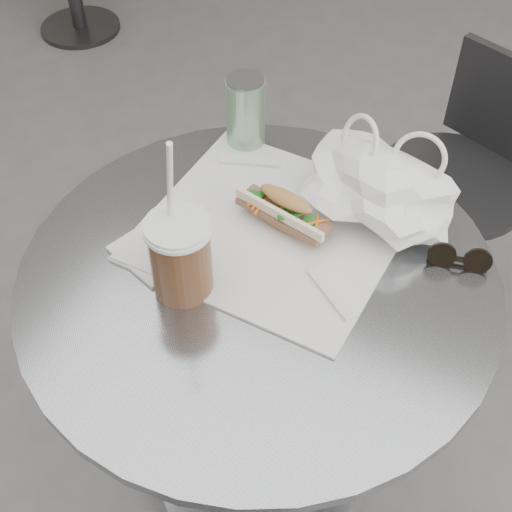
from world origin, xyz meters
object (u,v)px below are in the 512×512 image
at_px(chair_far, 451,213).
at_px(banh_mi, 284,211).
at_px(sunglasses, 459,259).
at_px(iced_coffee, 180,255).
at_px(drink_can, 246,112).
at_px(cafe_table, 258,370).

bearing_deg(chair_far, banh_mi, 92.23).
distance_m(chair_far, sunglasses, 0.73).
relative_size(chair_far, banh_mi, 3.33).
distance_m(iced_coffee, sunglasses, 0.44).
bearing_deg(iced_coffee, drink_can, 101.94).
distance_m(sunglasses, drink_can, 0.46).
bearing_deg(banh_mi, cafe_table, -73.91).
height_order(banh_mi, drink_can, drink_can).
relative_size(chair_far, sunglasses, 7.02).
height_order(cafe_table, banh_mi, banh_mi).
bearing_deg(sunglasses, drink_can, 150.44).
relative_size(chair_far, iced_coffee, 2.41).
bearing_deg(banh_mi, drink_can, 144.42).
bearing_deg(drink_can, cafe_table, -59.47).
relative_size(banh_mi, drink_can, 1.54).
xyz_separation_m(banh_mi, drink_can, (-0.16, 0.17, 0.03)).
xyz_separation_m(chair_far, drink_can, (-0.35, -0.45, 0.49)).
height_order(chair_far, drink_can, drink_can).
height_order(banh_mi, sunglasses, banh_mi).
bearing_deg(drink_can, banh_mi, -47.42).
bearing_deg(iced_coffee, chair_far, 71.06).
distance_m(cafe_table, drink_can, 0.47).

